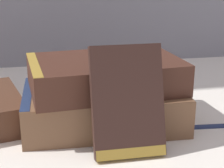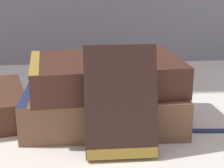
{
  "view_description": "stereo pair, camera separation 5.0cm",
  "coord_description": "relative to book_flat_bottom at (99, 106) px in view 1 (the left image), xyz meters",
  "views": [
    {
      "loc": [
        -0.06,
        -0.47,
        0.22
      ],
      "look_at": [
        0.03,
        0.0,
        0.06
      ],
      "focal_mm": 60.0,
      "sensor_mm": 36.0,
      "label": 1
    },
    {
      "loc": [
        -0.01,
        -0.47,
        0.22
      ],
      "look_at": [
        0.03,
        0.0,
        0.06
      ],
      "focal_mm": 60.0,
      "sensor_mm": 36.0,
      "label": 2
    }
  ],
  "objects": [
    {
      "name": "pocket_watch",
      "position": [
        0.03,
        -0.0,
        0.07
      ],
      "size": [
        0.05,
        0.05,
        0.01
      ],
      "color": "silver",
      "rests_on": "book_flat_top"
    },
    {
      "name": "book_flat_bottom",
      "position": [
        0.0,
        0.0,
        0.0
      ],
      "size": [
        0.22,
        0.15,
        0.05
      ],
      "rotation": [
        0.0,
        0.0,
        -0.03
      ],
      "color": "brown",
      "rests_on": "ground_plane"
    },
    {
      "name": "book_flat_top",
      "position": [
        0.0,
        -0.0,
        0.05
      ],
      "size": [
        0.21,
        0.15,
        0.04
      ],
      "rotation": [
        0.0,
        0.0,
        0.08
      ],
      "color": "#422319",
      "rests_on": "book_flat_bottom"
    },
    {
      "name": "ground_plane",
      "position": [
        -0.02,
        -0.02,
        -0.03
      ],
      "size": [
        3.0,
        3.0,
        0.0
      ],
      "primitive_type": "plane",
      "color": "silver"
    },
    {
      "name": "book_leaning_front",
      "position": [
        0.02,
        -0.09,
        0.03
      ],
      "size": [
        0.08,
        0.05,
        0.13
      ],
      "rotation": [
        -0.29,
        0.0,
        0.0
      ],
      "color": "#331E19",
      "rests_on": "ground_plane"
    },
    {
      "name": "fountain_pen",
      "position": [
        0.16,
        -0.04,
        -0.02
      ],
      "size": [
        0.13,
        0.02,
        0.01
      ],
      "rotation": [
        0.0,
        0.0,
        -0.09
      ],
      "color": "#1E284C",
      "rests_on": "ground_plane"
    }
  ]
}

